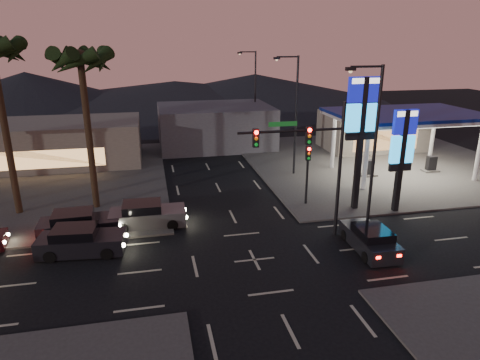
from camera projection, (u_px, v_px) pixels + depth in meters
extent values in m
plane|color=black|center=(254.00, 260.00, 22.88)|extent=(140.00, 140.00, 0.00)
cube|color=#47443F|center=(376.00, 162.00, 40.91)|extent=(24.00, 24.00, 0.12)
cube|color=#47443F|center=(15.00, 185.00, 34.52)|extent=(24.00, 24.00, 0.12)
cylinder|color=silver|center=(366.00, 159.00, 32.65)|extent=(0.36, 0.36, 5.00)
cylinder|color=silver|center=(479.00, 152.00, 34.64)|extent=(0.36, 0.36, 5.00)
cylinder|color=silver|center=(334.00, 142.00, 38.22)|extent=(0.36, 0.36, 5.00)
cylinder|color=silver|center=(433.00, 137.00, 40.21)|extent=(0.36, 0.36, 5.00)
cube|color=silver|center=(407.00, 115.00, 35.58)|extent=(12.00, 8.00, 0.50)
cube|color=white|center=(406.00, 119.00, 35.68)|extent=(11.60, 7.60, 0.06)
cube|color=navy|center=(407.00, 114.00, 35.54)|extent=(12.20, 8.20, 0.25)
cube|color=black|center=(369.00, 168.00, 36.37)|extent=(0.80, 0.50, 1.40)
cube|color=black|center=(431.00, 164.00, 37.56)|extent=(0.80, 0.50, 1.40)
cube|color=#726B5B|center=(371.00, 131.00, 45.34)|extent=(10.00, 6.00, 4.00)
cube|color=black|center=(360.00, 146.00, 28.27)|extent=(0.35, 0.35, 9.00)
cube|color=#0B0F82|center=(365.00, 89.00, 27.11)|extent=(2.20, 0.30, 1.60)
cube|color=white|center=(366.00, 81.00, 26.94)|extent=(1.98, 0.32, 0.35)
cube|color=#1AA1F7|center=(362.00, 118.00, 27.68)|extent=(2.20, 0.30, 1.80)
cube|color=black|center=(361.00, 136.00, 28.05)|extent=(2.09, 0.28, 0.50)
cube|color=black|center=(400.00, 163.00, 28.16)|extent=(0.35, 0.35, 7.00)
cube|color=#0B0F82|center=(405.00, 122.00, 27.31)|extent=(1.60, 0.30, 1.60)
cube|color=white|center=(406.00, 113.00, 27.14)|extent=(1.44, 0.32, 0.35)
cube|color=#1AA1F7|center=(402.00, 149.00, 27.87)|extent=(1.60, 0.30, 1.80)
cube|color=black|center=(400.00, 167.00, 28.25)|extent=(1.52, 0.28, 0.50)
cylinder|color=black|center=(339.00, 171.00, 24.58)|extent=(0.20, 0.20, 8.00)
cylinder|color=black|center=(291.00, 131.00, 23.20)|extent=(6.00, 0.14, 0.14)
cube|color=#0C3F14|center=(283.00, 124.00, 22.97)|extent=(1.60, 0.05, 0.25)
cube|color=black|center=(309.00, 135.00, 23.49)|extent=(0.32, 0.25, 1.00)
sphere|color=#FF0C07|center=(310.00, 130.00, 23.25)|extent=(0.22, 0.22, 0.22)
sphere|color=orange|center=(310.00, 136.00, 23.35)|extent=(0.20, 0.20, 0.20)
sphere|color=#0CB226|center=(309.00, 142.00, 23.46)|extent=(0.20, 0.20, 0.20)
cube|color=black|center=(256.00, 138.00, 22.89)|extent=(0.32, 0.25, 1.00)
sphere|color=#FF0C07|center=(256.00, 133.00, 22.65)|extent=(0.22, 0.22, 0.22)
sphere|color=orange|center=(256.00, 139.00, 22.75)|extent=(0.20, 0.20, 0.20)
sphere|color=#0CB226|center=(256.00, 145.00, 22.86)|extent=(0.20, 0.20, 0.20)
cylinder|color=black|center=(307.00, 178.00, 29.85)|extent=(0.16, 0.16, 4.00)
cube|color=black|center=(308.00, 153.00, 29.29)|extent=(0.32, 0.25, 1.00)
sphere|color=#FF0C07|center=(309.00, 149.00, 29.04)|extent=(0.22, 0.22, 0.22)
sphere|color=orange|center=(309.00, 154.00, 29.15)|extent=(0.20, 0.20, 0.20)
sphere|color=#0CB226|center=(309.00, 158.00, 29.25)|extent=(0.20, 0.20, 0.20)
cylinder|color=black|center=(374.00, 158.00, 23.64)|extent=(0.18, 0.18, 10.00)
cylinder|color=black|center=(367.00, 67.00, 21.92)|extent=(1.80, 0.12, 0.12)
cube|color=black|center=(351.00, 69.00, 21.77)|extent=(0.50, 0.25, 0.18)
sphere|color=#FFCC8C|center=(350.00, 71.00, 21.81)|extent=(0.20, 0.20, 0.20)
cylinder|color=black|center=(296.00, 118.00, 35.71)|extent=(0.18, 0.18, 10.00)
cylinder|color=black|center=(288.00, 57.00, 33.99)|extent=(1.80, 0.12, 0.12)
cube|color=black|center=(277.00, 58.00, 33.84)|extent=(0.50, 0.25, 0.18)
sphere|color=#FFCC8C|center=(277.00, 60.00, 33.88)|extent=(0.20, 0.20, 0.20)
cylinder|color=black|center=(255.00, 97.00, 48.70)|extent=(0.18, 0.18, 10.00)
cylinder|color=black|center=(248.00, 52.00, 46.98)|extent=(1.80, 0.12, 0.12)
cube|color=black|center=(240.00, 53.00, 46.84)|extent=(0.50, 0.25, 0.18)
sphere|color=#FFCC8C|center=(240.00, 54.00, 46.87)|extent=(0.20, 0.20, 0.20)
cylinder|color=black|center=(89.00, 137.00, 28.31)|extent=(0.44, 0.44, 10.20)
sphere|color=black|center=(80.00, 57.00, 26.70)|extent=(0.90, 0.90, 0.90)
cone|color=black|center=(102.00, 61.00, 27.06)|extent=(0.90, 2.74, 1.91)
cone|color=black|center=(97.00, 61.00, 27.84)|extent=(2.57, 2.57, 1.91)
cone|color=black|center=(83.00, 61.00, 28.01)|extent=(2.74, 0.90, 1.91)
cone|color=black|center=(67.00, 61.00, 27.47)|extent=(2.57, 2.57, 1.91)
cone|color=black|center=(58.00, 62.00, 26.54)|extent=(0.90, 2.74, 1.91)
cone|color=black|center=(62.00, 62.00, 25.76)|extent=(2.57, 2.57, 1.91)
cone|color=black|center=(77.00, 63.00, 25.59)|extent=(2.74, 0.90, 1.91)
cone|color=black|center=(94.00, 62.00, 26.13)|extent=(2.57, 2.57, 1.91)
cylinder|color=black|center=(6.00, 136.00, 27.21)|extent=(0.44, 0.44, 10.80)
cone|color=black|center=(15.00, 52.00, 25.87)|extent=(0.90, 2.74, 1.91)
cone|color=black|center=(13.00, 52.00, 26.65)|extent=(2.57, 2.57, 1.91)
cone|color=black|center=(4.00, 52.00, 24.94)|extent=(2.57, 2.57, 1.91)
cube|color=#726B5B|center=(52.00, 143.00, 39.88)|extent=(16.00, 8.00, 4.00)
cube|color=#4C4C51|center=(215.00, 126.00, 46.73)|extent=(12.00, 9.00, 4.40)
cone|color=black|center=(27.00, 90.00, 72.65)|extent=(40.00, 40.00, 6.00)
cone|color=black|center=(255.00, 88.00, 80.79)|extent=(50.00, 50.00, 5.00)
cone|color=black|center=(175.00, 92.00, 77.95)|extent=(60.00, 60.00, 4.00)
cube|color=black|center=(82.00, 243.00, 23.45)|extent=(4.76, 2.35, 0.94)
cube|color=black|center=(75.00, 233.00, 23.22)|extent=(2.46, 1.98, 0.68)
cylinder|color=black|center=(112.00, 239.00, 24.53)|extent=(0.69, 0.31, 0.67)
cylinder|color=black|center=(107.00, 254.00, 22.86)|extent=(0.69, 0.31, 0.67)
cylinder|color=black|center=(59.00, 242.00, 24.20)|extent=(0.69, 0.31, 0.67)
cylinder|color=black|center=(50.00, 257.00, 22.53)|extent=(0.69, 0.31, 0.67)
sphere|color=#FFF2BF|center=(126.00, 235.00, 24.28)|extent=(0.23, 0.23, 0.23)
sphere|color=#FFF2BF|center=(123.00, 245.00, 23.10)|extent=(0.23, 0.23, 0.23)
cube|color=#FF140A|center=(42.00, 238.00, 23.74)|extent=(0.11, 0.27, 0.15)
cube|color=#FF140A|center=(34.00, 248.00, 22.55)|extent=(0.11, 0.27, 0.15)
cube|color=#525254|center=(148.00, 217.00, 26.90)|extent=(4.73, 2.08, 0.96)
cube|color=black|center=(142.00, 208.00, 26.64)|extent=(2.38, 1.86, 0.69)
cylinder|color=black|center=(172.00, 213.00, 28.08)|extent=(0.69, 0.27, 0.68)
cylinder|color=black|center=(173.00, 225.00, 26.40)|extent=(0.69, 0.27, 0.68)
cylinder|color=black|center=(125.00, 217.00, 27.55)|extent=(0.69, 0.27, 0.68)
cylinder|color=black|center=(123.00, 228.00, 25.87)|extent=(0.69, 0.27, 0.68)
sphere|color=#FFF2BF|center=(185.00, 210.00, 27.89)|extent=(0.23, 0.23, 0.23)
sphere|color=#FFF2BF|center=(186.00, 217.00, 26.69)|extent=(0.23, 0.23, 0.23)
cube|color=#FF140A|center=(110.00, 214.00, 27.03)|extent=(0.09, 0.27, 0.15)
cube|color=#FF140A|center=(108.00, 222.00, 25.84)|extent=(0.09, 0.27, 0.15)
cube|color=black|center=(80.00, 226.00, 25.58)|extent=(4.65, 2.08, 0.94)
cube|color=black|center=(73.00, 217.00, 25.31)|extent=(2.35, 1.85, 0.68)
cylinder|color=black|center=(106.00, 222.00, 26.81)|extent=(0.67, 0.27, 0.67)
cylinder|color=black|center=(105.00, 234.00, 25.18)|extent=(0.67, 0.27, 0.67)
cylinder|color=black|center=(57.00, 227.00, 26.13)|extent=(0.67, 0.27, 0.67)
cylinder|color=black|center=(52.00, 239.00, 24.50)|extent=(0.67, 0.27, 0.67)
sphere|color=#FFF2BF|center=(120.00, 218.00, 26.66)|extent=(0.23, 0.23, 0.23)
sphere|color=#FFF2BF|center=(119.00, 226.00, 25.51)|extent=(0.23, 0.23, 0.23)
cube|color=#FF140A|center=(40.00, 224.00, 25.58)|extent=(0.09, 0.26, 0.15)
cube|color=#FF140A|center=(36.00, 232.00, 24.43)|extent=(0.09, 0.26, 0.15)
sphere|color=#FFF2BF|center=(8.00, 234.00, 24.62)|extent=(0.19, 0.19, 0.19)
sphere|color=#FFF2BF|center=(4.00, 242.00, 23.66)|extent=(0.19, 0.19, 0.19)
cube|color=black|center=(369.00, 241.00, 23.86)|extent=(1.90, 4.30, 0.87)
cube|color=black|center=(373.00, 234.00, 23.41)|extent=(1.70, 2.17, 0.63)
cylinder|color=black|center=(345.00, 235.00, 25.05)|extent=(0.25, 0.62, 0.62)
cylinder|color=black|center=(371.00, 233.00, 25.34)|extent=(0.25, 0.62, 0.62)
cylinder|color=black|center=(366.00, 257.00, 22.52)|extent=(0.25, 0.62, 0.62)
cylinder|color=black|center=(395.00, 254.00, 22.81)|extent=(0.25, 0.62, 0.62)
cube|color=#FF140A|center=(378.00, 258.00, 21.73)|extent=(0.24, 0.08, 0.14)
cube|color=#FF140A|center=(399.00, 256.00, 21.93)|extent=(0.24, 0.08, 0.14)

